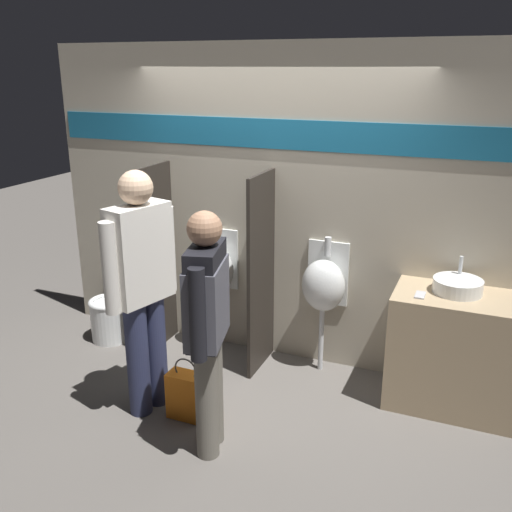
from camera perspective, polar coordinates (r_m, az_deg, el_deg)
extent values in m
plane|color=#5B5651|center=(4.89, -0.79, -12.35)|extent=(16.00, 16.00, 0.00)
cube|color=#B2A893|center=(4.89, 1.95, 4.81)|extent=(4.26, 0.06, 2.70)
cube|color=#19668E|center=(4.75, 1.87, 12.09)|extent=(4.18, 0.01, 0.24)
cube|color=tan|center=(4.61, 19.41, -9.04)|extent=(0.98, 0.57, 0.91)
cylinder|color=silver|center=(4.47, 19.52, -2.84)|extent=(0.36, 0.36, 0.10)
cylinder|color=silver|center=(4.55, 19.79, -0.86)|extent=(0.03, 0.03, 0.14)
cube|color=#B7B7BC|center=(4.34, 16.09, -3.77)|extent=(0.07, 0.14, 0.01)
cube|color=#28231E|center=(5.22, -9.84, -0.30)|extent=(0.03, 0.54, 1.70)
cube|color=#28231E|center=(4.77, 0.51, -1.81)|extent=(0.03, 0.54, 1.70)
cylinder|color=silver|center=(5.29, -4.10, -6.35)|extent=(0.04, 0.04, 0.57)
ellipsoid|color=silver|center=(5.10, -4.23, -1.36)|extent=(0.37, 0.27, 0.44)
cube|color=silver|center=(5.19, -3.59, -0.21)|extent=(0.35, 0.02, 0.56)
cylinder|color=silver|center=(5.09, -3.83, 2.28)|extent=(0.06, 0.06, 0.16)
cylinder|color=silver|center=(4.96, 6.53, -8.22)|extent=(0.04, 0.04, 0.57)
ellipsoid|color=silver|center=(4.76, 6.74, -2.95)|extent=(0.37, 0.27, 0.44)
cube|color=silver|center=(4.85, 7.21, -1.69)|extent=(0.35, 0.02, 0.56)
cylinder|color=silver|center=(4.74, 7.20, 0.96)|extent=(0.06, 0.06, 0.16)
cylinder|color=silver|center=(5.66, -14.35, -6.31)|extent=(0.37, 0.37, 0.37)
torus|color=silver|center=(5.58, -14.51, -4.46)|extent=(0.38, 0.38, 0.04)
cube|color=silver|center=(5.72, -13.02, -1.87)|extent=(0.38, 0.16, 0.38)
cylinder|color=silver|center=(5.62, -13.33, 0.62)|extent=(0.06, 0.06, 0.14)
cylinder|color=#666056|center=(3.88, -4.95, -14.33)|extent=(0.15, 0.15, 0.81)
cylinder|color=#666056|center=(4.01, -4.43, -13.10)|extent=(0.15, 0.15, 0.81)
cube|color=black|center=(3.61, -4.98, -3.87)|extent=(0.29, 0.46, 0.64)
cube|color=#4C4C56|center=(3.63, -4.96, -4.62)|extent=(0.32, 0.49, 0.52)
cylinder|color=black|center=(3.41, -5.87, -5.90)|extent=(0.10, 0.10, 0.59)
cylinder|color=black|center=(3.84, -4.17, -2.95)|extent=(0.10, 0.10, 0.59)
sphere|color=#A87A5B|center=(3.47, -5.18, 2.75)|extent=(0.22, 0.22, 0.22)
cylinder|color=#282D4C|center=(4.37, -11.73, -10.08)|extent=(0.17, 0.17, 0.89)
cylinder|color=#282D4C|center=(4.47, -10.01, -9.27)|extent=(0.17, 0.17, 0.89)
cube|color=silver|center=(4.10, -11.53, 0.22)|extent=(0.32, 0.50, 0.71)
cylinder|color=silver|center=(3.96, -14.38, -1.22)|extent=(0.11, 0.11, 0.65)
cylinder|color=silver|center=(4.28, -8.84, 0.66)|extent=(0.11, 0.11, 0.65)
sphere|color=beige|center=(3.98, -11.96, 6.71)|extent=(0.24, 0.24, 0.24)
cube|color=orange|center=(4.39, -6.96, -13.69)|extent=(0.28, 0.15, 0.36)
torus|color=#4C4742|center=(4.27, -7.08, -11.19)|extent=(0.18, 0.01, 0.18)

